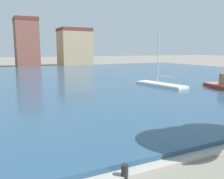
{
  "coord_description": "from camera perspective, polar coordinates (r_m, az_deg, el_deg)",
  "views": [
    {
      "loc": [
        -3.15,
        0.14,
        4.18
      ],
      "look_at": [
        2.22,
        10.93,
        2.2
      ],
      "focal_mm": 38.76,
      "sensor_mm": 36.0,
      "label": 1
    }
  ],
  "objects": [
    {
      "name": "townhouse_narrow_midrow",
      "position": [
        62.69,
        -19.5,
        10.37
      ],
      "size": [
        5.32,
        6.37,
        11.72
      ],
      "color": "#8E5142",
      "rests_on": "ground"
    },
    {
      "name": "townhouse_wide_warehouse",
      "position": [
        65.86,
        -8.83,
        9.85
      ],
      "size": [
        8.05,
        7.15,
        9.75
      ],
      "color": "tan",
      "rests_on": "ground"
    },
    {
      "name": "sailboat_white",
      "position": [
        26.97,
        10.42,
        0.98
      ],
      "size": [
        2.71,
        7.2,
        5.93
      ],
      "color": "white",
      "rests_on": "ground"
    },
    {
      "name": "quay_edge_coping",
      "position": [
        8.35,
        -0.67,
        -20.25
      ],
      "size": [
        87.96,
        0.5,
        0.12
      ],
      "primitive_type": "cube",
      "color": "#ADA89E",
      "rests_on": "ground"
    },
    {
      "name": "mooring_bollard",
      "position": [
        8.34,
        3.02,
        -18.8
      ],
      "size": [
        0.24,
        0.24,
        0.5
      ],
      "primitive_type": "cylinder",
      "color": "#232326",
      "rests_on": "ground"
    },
    {
      "name": "harbor_water",
      "position": [
        33.71,
        -20.89,
        1.88
      ],
      "size": [
        87.96,
        53.05,
        0.33
      ],
      "primitive_type": "cube",
      "color": "#2D5170",
      "rests_on": "ground"
    }
  ]
}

